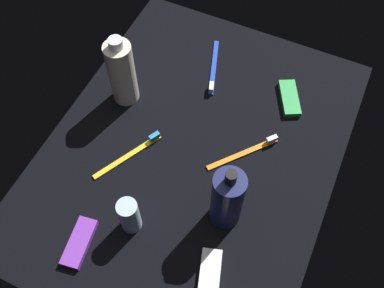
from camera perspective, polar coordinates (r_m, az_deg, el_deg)
name	(u,v)px	position (r cm, az deg, el deg)	size (l,w,h in cm)	color
ground_plane	(192,152)	(101.42, 0.00, -1.04)	(84.00, 64.00, 1.20)	black
lotion_bottle	(227,199)	(86.61, 4.59, -7.12)	(6.45, 6.45, 19.16)	#191E51
bodywash_bottle	(122,72)	(103.85, -9.10, 9.15)	(6.33, 6.33, 19.48)	silver
deodorant_stick	(129,216)	(89.71, -8.12, -9.18)	(4.20, 4.20, 9.62)	silver
toothbrush_orange	(247,151)	(100.92, 7.15, -0.92)	(14.53, 12.52, 2.10)	orange
toothbrush_blue	(213,69)	(114.23, 2.80, 9.63)	(17.45, 6.86, 2.10)	blue
toothbrush_yellow	(132,153)	(100.85, -7.82, -1.15)	(16.49, 9.43, 2.10)	yellow
snack_bar_green	(289,98)	(110.80, 12.52, 5.81)	(10.40, 4.00, 1.50)	green
snack_bar_purple	(79,243)	(94.05, -14.39, -12.27)	(10.40, 4.00, 1.50)	purple
snack_bar_white	(210,276)	(89.45, 2.31, -16.70)	(10.40, 4.00, 1.50)	white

